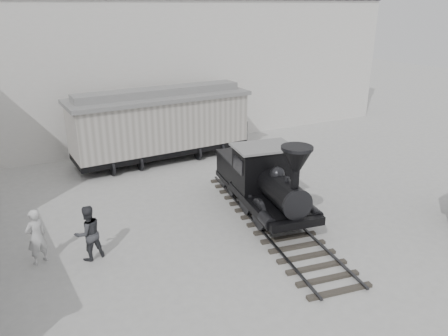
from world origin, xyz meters
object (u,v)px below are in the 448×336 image
visitor_a (36,237)px  locomotive (266,185)px  boxcar (161,123)px  visitor_b (88,233)px

visitor_a → locomotive: bearing=150.4°
boxcar → visitor_a: boxcar is taller
locomotive → boxcar: boxcar is taller
locomotive → visitor_b: locomotive is taller
locomotive → visitor_a: size_ratio=5.26×
visitor_b → boxcar: bearing=-137.2°
visitor_b → visitor_a: bearing=-31.9°
visitor_b → locomotive: bearing=167.1°
locomotive → visitor_b: bearing=-170.5°
visitor_a → visitor_b: (1.50, -0.49, -0.01)m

